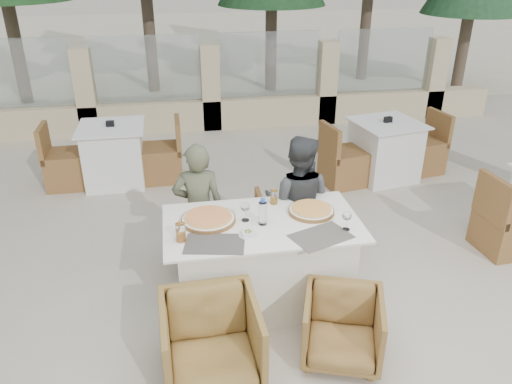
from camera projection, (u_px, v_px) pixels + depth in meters
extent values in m
plane|color=#B9AF9E|center=(263.00, 304.00, 4.33)|extent=(80.00, 80.00, 0.00)
cube|color=beige|center=(187.00, 41.00, 16.72)|extent=(30.00, 16.00, 0.01)
cube|color=#524C46|center=(215.00, 244.00, 3.76)|extent=(0.50, 0.38, 0.00)
cube|color=#5A554D|center=(321.00, 236.00, 3.86)|extent=(0.53, 0.44, 0.00)
cylinder|color=#D6471D|center=(208.00, 218.00, 4.06)|extent=(0.58, 0.58, 0.06)
cylinder|color=orange|center=(311.00, 210.00, 4.20)|extent=(0.41, 0.41, 0.05)
cylinder|color=#BAD8F5|center=(263.00, 211.00, 3.98)|extent=(0.09, 0.09, 0.23)
cylinder|color=orange|center=(181.00, 232.00, 3.77)|extent=(0.08, 0.08, 0.15)
cylinder|color=#C7891C|center=(274.00, 197.00, 4.33)|extent=(0.07, 0.07, 0.13)
imported|color=brown|center=(212.00, 243.00, 4.66)|extent=(0.66, 0.68, 0.60)
imported|color=#9B6738|center=(293.00, 225.00, 4.93)|extent=(0.69, 0.71, 0.63)
imported|color=olive|center=(211.00, 342.00, 3.46)|extent=(0.70, 0.71, 0.63)
imported|color=olive|center=(342.00, 328.00, 3.67)|extent=(0.72, 0.73, 0.53)
imported|color=#545840|center=(199.00, 209.00, 4.55)|extent=(0.48, 0.33, 1.27)
imported|color=#3B3E41|center=(298.00, 203.00, 4.60)|extent=(0.78, 0.71, 1.31)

